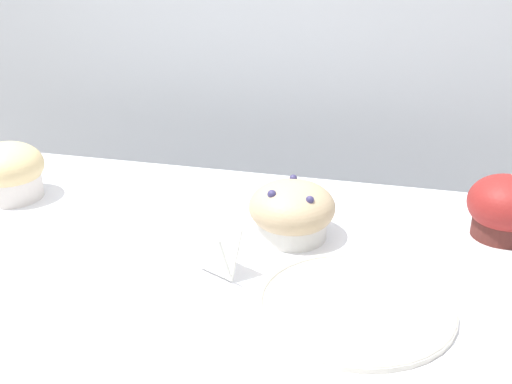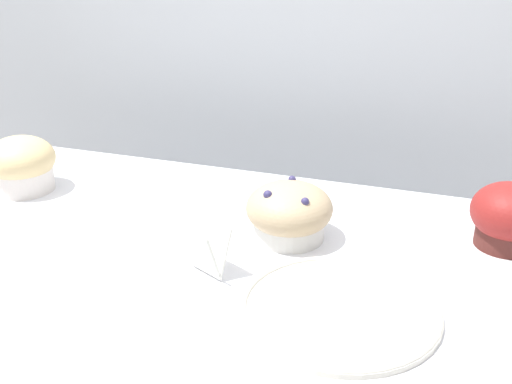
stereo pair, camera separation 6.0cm
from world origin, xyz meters
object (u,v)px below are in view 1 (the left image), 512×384
(muffin_back_right, at_px, (505,208))
(serving_plate, at_px, (355,304))
(muffin_back_left, at_px, (8,171))
(muffin_front_center, at_px, (292,211))

(muffin_back_right, height_order, serving_plate, muffin_back_right)
(muffin_back_left, bearing_deg, muffin_back_right, 3.88)
(muffin_back_left, height_order, muffin_back_right, muffin_back_right)
(muffin_front_center, distance_m, muffin_back_right, 0.27)
(muffin_back_right, distance_m, serving_plate, 0.27)
(serving_plate, bearing_deg, muffin_front_center, 123.89)
(muffin_front_center, xyz_separation_m, muffin_back_right, (0.27, 0.07, 0.00))
(muffin_back_left, relative_size, muffin_back_right, 1.09)
(muffin_front_center, relative_size, serving_plate, 0.53)
(muffin_front_center, relative_size, muffin_back_left, 1.07)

